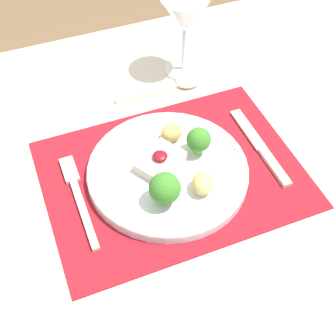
# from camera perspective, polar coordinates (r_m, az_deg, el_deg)

# --- Properties ---
(ground_plane) EXTENTS (8.00, 8.00, 0.00)m
(ground_plane) POSITION_cam_1_polar(r_m,az_deg,el_deg) (1.44, 0.33, -19.44)
(ground_plane) COLOR brown
(dining_table) EXTENTS (1.34, 0.92, 0.73)m
(dining_table) POSITION_cam_1_polar(r_m,az_deg,el_deg) (0.88, 0.52, -4.65)
(dining_table) COLOR beige
(dining_table) RESTS_ON ground_plane
(placemat) EXTENTS (0.43, 0.33, 0.00)m
(placemat) POSITION_cam_1_polar(r_m,az_deg,el_deg) (0.80, 0.56, -0.75)
(placemat) COLOR maroon
(placemat) RESTS_ON dining_table
(dinner_plate) EXTENTS (0.27, 0.27, 0.08)m
(dinner_plate) POSITION_cam_1_polar(r_m,az_deg,el_deg) (0.79, 0.16, -0.29)
(dinner_plate) COLOR silver
(dinner_plate) RESTS_ON placemat
(fork) EXTENTS (0.02, 0.20, 0.01)m
(fork) POSITION_cam_1_polar(r_m,az_deg,el_deg) (0.79, -10.98, -3.07)
(fork) COLOR beige
(fork) RESTS_ON placemat
(knife) EXTENTS (0.02, 0.20, 0.01)m
(knife) POSITION_cam_1_polar(r_m,az_deg,el_deg) (0.85, 11.53, 2.06)
(knife) COLOR beige
(knife) RESTS_ON placemat
(spoon) EXTENTS (0.18, 0.04, 0.01)m
(spoon) POSITION_cam_1_polar(r_m,az_deg,el_deg) (0.97, 1.30, 10.21)
(spoon) COLOR beige
(spoon) RESTS_ON dining_table
(wine_glass_near) EXTENTS (0.09, 0.09, 0.17)m
(wine_glass_near) POSITION_cam_1_polar(r_m,az_deg,el_deg) (0.94, 2.03, 17.69)
(wine_glass_near) COLOR white
(wine_glass_near) RESTS_ON dining_table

